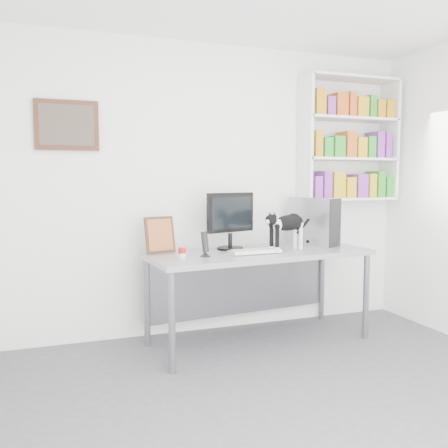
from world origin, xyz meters
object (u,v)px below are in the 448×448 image
at_px(bookshelf, 349,139).
at_px(desk, 259,297).
at_px(keyboard, 255,251).
at_px(pc_tower, 314,221).
at_px(monitor, 230,221).
at_px(soup_can, 182,253).
at_px(speaker, 205,243).
at_px(leaning_print, 160,234).
at_px(cat, 287,232).

bearing_deg(bookshelf, desk, -162.45).
distance_m(keyboard, pc_tower, 0.81).
height_order(monitor, pc_tower, monitor).
relative_size(bookshelf, soup_can, 13.54).
bearing_deg(keyboard, speaker, 179.05).
distance_m(pc_tower, leaning_print, 1.48).
height_order(monitor, keyboard, monitor).
bearing_deg(monitor, pc_tower, -15.94).
bearing_deg(pc_tower, bookshelf, -6.12).
bearing_deg(keyboard, soup_can, -176.33).
relative_size(desk, keyboard, 4.49).
relative_size(pc_tower, speaker, 2.12).
distance_m(keyboard, speaker, 0.46).
distance_m(bookshelf, monitor, 1.56).
bearing_deg(leaning_print, keyboard, -33.62).
bearing_deg(keyboard, leaning_print, 154.70).
relative_size(leaning_print, soup_can, 3.52).
bearing_deg(leaning_print, bookshelf, -6.81).
xyz_separation_m(bookshelf, pc_tower, (-0.50, -0.19, -0.80)).
relative_size(keyboard, soup_can, 4.78).
bearing_deg(leaning_print, cat, -25.33).
bearing_deg(soup_can, speaker, 16.19).
distance_m(bookshelf, pc_tower, 0.96).
relative_size(soup_can, cat, 0.17).
distance_m(soup_can, cat, 1.00).
bearing_deg(desk, bookshelf, 11.76).
relative_size(monitor, pc_tower, 1.14).
bearing_deg(desk, speaker, -173.31).
bearing_deg(bookshelf, leaning_print, -175.54).
bearing_deg(cat, desk, 139.64).
bearing_deg(bookshelf, cat, -154.71).
distance_m(desk, cat, 0.63).
distance_m(speaker, cat, 0.78).
relative_size(pc_tower, soup_can, 4.97).
height_order(desk, cat, cat).
relative_size(monitor, cat, 0.97).
xyz_separation_m(desk, soup_can, (-0.75, -0.18, 0.46)).
height_order(desk, soup_can, soup_can).
height_order(desk, leaning_print, leaning_print).
distance_m(bookshelf, soup_can, 2.19).
distance_m(monitor, speaker, 0.46).
bearing_deg(monitor, keyboard, -82.35).
distance_m(desk, monitor, 0.72).
bearing_deg(cat, keyboard, 161.61).
bearing_deg(keyboard, desk, 45.65).
relative_size(keyboard, speaker, 2.04).
relative_size(desk, monitor, 3.78).
bearing_deg(monitor, leaning_print, 160.63).
height_order(keyboard, cat, cat).
bearing_deg(speaker, soup_can, 166.60).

